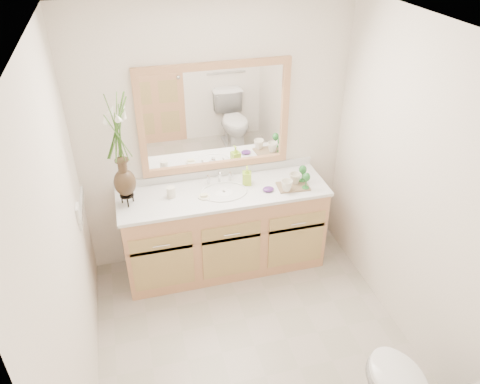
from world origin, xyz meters
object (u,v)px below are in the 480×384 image
object	(u,v)px
tumbler	(171,192)
soap_bottle	(247,176)
tray	(293,186)
flower_vase	(118,140)

from	to	relation	value
tumbler	soap_bottle	world-z (taller)	soap_bottle
tray	tumbler	bearing A→B (deg)	178.07
flower_vase	soap_bottle	size ratio (longest dim) A/B	5.49
soap_bottle	tray	xyz separation A→B (m)	(0.38, -0.16, -0.07)
tumbler	tray	distance (m)	1.07
tumbler	tray	bearing A→B (deg)	-6.36
flower_vase	soap_bottle	xyz separation A→B (m)	(1.05, 0.05, -0.51)
flower_vase	soap_bottle	world-z (taller)	flower_vase
tumbler	soap_bottle	bearing A→B (deg)	3.32
tumbler	tray	world-z (taller)	tumbler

